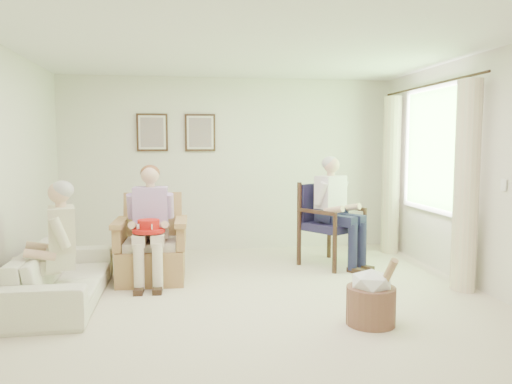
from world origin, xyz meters
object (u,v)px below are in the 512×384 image
sofa (64,275)px  hatbox (371,297)px  person_wicker (150,216)px  wicker_armchair (152,253)px  wood_armchair (330,220)px  person_dark (334,203)px  person_sofa (57,239)px  red_hat (149,227)px

sofa → hatbox: hatbox is taller
sofa → person_wicker: bearing=-56.4°
wicker_armchair → wood_armchair: wood_armchair is taller
person_dark → person_sofa: (-3.18, -1.23, -0.16)m
wood_armchair → red_hat: size_ratio=2.97×
sofa → person_wicker: (0.85, 0.56, 0.51)m
hatbox → person_sofa: bearing=163.2°
red_hat → hatbox: size_ratio=0.56×
person_wicker → sofa: bearing=-144.6°
person_wicker → wicker_armchair: bearing=91.7°
wood_armchair → person_dark: person_dark is taller
sofa → wood_armchair: bearing=-69.7°
person_sofa → red_hat: (0.84, 0.59, -0.00)m
red_hat → person_wicker: bearing=87.8°
person_wicker → hatbox: size_ratio=2.08×
wicker_armchair → wood_armchair: size_ratio=0.95×
sofa → hatbox: 3.07m
wicker_armchair → sofa: (-0.85, -0.70, -0.05)m
wicker_armchair → person_sofa: size_ratio=0.83×
wood_armchair → sofa: bearing=165.9°
wicker_armchair → person_dark: (2.34, 0.30, 0.52)m
person_wicker → red_hat: bearing=-90.4°
person_dark → person_sofa: bearing=166.8°
wicker_armchair → sofa: bearing=-138.7°
person_dark → hatbox: person_dark is taller
person_dark → red_hat: person_dark is taller
person_wicker → person_dark: 2.38m
wicker_armchair → wood_armchair: 2.40m
sofa → red_hat: 1.00m
wood_armchair → person_wicker: person_wicker is taller
person_wicker → person_sofa: size_ratio=1.09×
person_dark → red_hat: size_ratio=3.92×
red_hat → person_sofa: bearing=-144.9°
wicker_armchair → hatbox: wicker_armchair is taller
wood_armchair → sofa: 3.41m
sofa → person_dark: bearing=-72.5°
wood_armchair → person_wicker: 2.42m
wicker_armchair → hatbox: bearing=-39.9°
wicker_armchair → red_hat: bearing=-89.6°
wicker_armchair → red_hat: size_ratio=2.81×
person_wicker → hatbox: bearing=-37.7°
wood_armchair → person_dark: (-0.00, -0.18, 0.26)m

